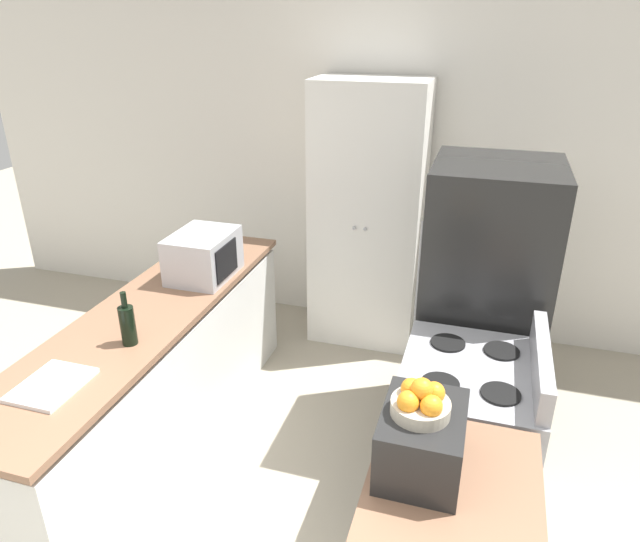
% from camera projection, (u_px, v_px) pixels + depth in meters
% --- Properties ---
extents(wall_back, '(7.00, 0.06, 2.60)m').
position_uv_depth(wall_back, '(375.00, 167.00, 4.42)').
color(wall_back, silver).
rests_on(wall_back, ground_plane).
extents(counter_left, '(0.60, 2.43, 0.89)m').
position_uv_depth(counter_left, '(156.00, 380.00, 3.33)').
color(counter_left, silver).
rests_on(counter_left, ground_plane).
extents(pantry_cabinet, '(0.81, 0.54, 1.99)m').
position_uv_depth(pantry_cabinet, '(368.00, 217.00, 4.27)').
color(pantry_cabinet, white).
rests_on(pantry_cabinet, ground_plane).
extents(stove, '(0.66, 0.74, 1.05)m').
position_uv_depth(stove, '(463.00, 442.00, 2.81)').
color(stove, '#9E9EA3').
rests_on(stove, ground_plane).
extents(refrigerator, '(0.71, 0.71, 1.67)m').
position_uv_depth(refrigerator, '(482.00, 305.00, 3.32)').
color(refrigerator, black).
rests_on(refrigerator, ground_plane).
extents(microwave, '(0.35, 0.44, 0.28)m').
position_uv_depth(microwave, '(203.00, 255.00, 3.50)').
color(microwave, '#B2B2B7').
rests_on(microwave, counter_left).
extents(wine_bottle, '(0.08, 0.08, 0.28)m').
position_uv_depth(wine_bottle, '(128.00, 324.00, 2.78)').
color(wine_bottle, black).
rests_on(wine_bottle, counter_left).
extents(toaster_oven, '(0.29, 0.37, 0.24)m').
position_uv_depth(toaster_oven, '(421.00, 440.00, 2.01)').
color(toaster_oven, black).
rests_on(toaster_oven, counter_right).
extents(fruit_bowl, '(0.20, 0.20, 0.14)m').
position_uv_depth(fruit_bowl, '(421.00, 401.00, 1.93)').
color(fruit_bowl, '#B2A893').
rests_on(fruit_bowl, toaster_oven).
extents(cutting_board, '(0.26, 0.32, 0.02)m').
position_uv_depth(cutting_board, '(52.00, 385.00, 2.49)').
color(cutting_board, silver).
rests_on(cutting_board, counter_left).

